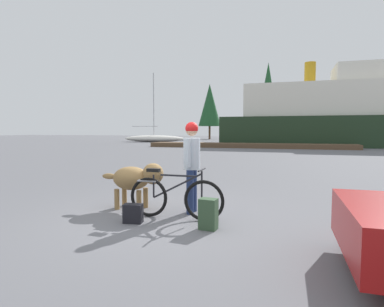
{
  "coord_description": "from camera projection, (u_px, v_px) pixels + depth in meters",
  "views": [
    {
      "loc": [
        2.16,
        -5.13,
        1.59
      ],
      "look_at": [
        0.28,
        1.13,
        1.1
      ],
      "focal_mm": 29.63,
      "sensor_mm": 36.0,
      "label": 1
    }
  ],
  "objects": [
    {
      "name": "ground_plane",
      "position": [
        159.0,
        219.0,
        5.64
      ],
      "size": [
        160.0,
        160.0,
        0.0
      ],
      "primitive_type": "plane",
      "color": "slate"
    },
    {
      "name": "bicycle",
      "position": [
        175.0,
        197.0,
        5.64
      ],
      "size": [
        1.77,
        0.44,
        0.92
      ],
      "color": "black",
      "rests_on": "ground_plane"
    },
    {
      "name": "person_cyclist",
      "position": [
        192.0,
        158.0,
        6.03
      ],
      "size": [
        0.32,
        0.53,
        1.74
      ],
      "color": "navy",
      "rests_on": "ground_plane"
    },
    {
      "name": "dog",
      "position": [
        136.0,
        178.0,
        6.34
      ],
      "size": [
        1.35,
        0.56,
        0.94
      ],
      "color": "olive",
      "rests_on": "ground_plane"
    },
    {
      "name": "backpack",
      "position": [
        208.0,
        214.0,
        5.05
      ],
      "size": [
        0.3,
        0.23,
        0.5
      ],
      "primitive_type": "cube",
      "rotation": [
        0.0,
        0.0,
        -0.1
      ],
      "color": "#334C33",
      "rests_on": "ground_plane"
    },
    {
      "name": "handbag_pannier",
      "position": [
        133.0,
        213.0,
        5.41
      ],
      "size": [
        0.34,
        0.23,
        0.33
      ],
      "primitive_type": "cube",
      "rotation": [
        0.0,
        0.0,
        0.15
      ],
      "color": "black",
      "rests_on": "ground_plane"
    },
    {
      "name": "dock_pier",
      "position": [
        248.0,
        145.0,
        28.59
      ],
      "size": [
        18.21,
        2.29,
        0.4
      ],
      "primitive_type": "cube",
      "color": "brown",
      "rests_on": "ground_plane"
    },
    {
      "name": "ferry_boat",
      "position": [
        338.0,
        116.0,
        31.86
      ],
      "size": [
        22.4,
        8.77,
        8.49
      ],
      "color": "#1E331E",
      "rests_on": "ground_plane"
    },
    {
      "name": "sailboat_moored",
      "position": [
        154.0,
        138.0,
        42.45
      ],
      "size": [
        8.6,
        2.41,
        9.14
      ],
      "color": "silver",
      "rests_on": "ground_plane"
    },
    {
      "name": "pine_tree_far_left",
      "position": [
        210.0,
        105.0,
        54.65
      ],
      "size": [
        3.88,
        3.88,
        9.52
      ],
      "color": "#4C331E",
      "rests_on": "ground_plane"
    },
    {
      "name": "pine_tree_center",
      "position": [
        268.0,
        93.0,
        50.38
      ],
      "size": [
        3.38,
        3.38,
        12.29
      ],
      "color": "#4C331E",
      "rests_on": "ground_plane"
    }
  ]
}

